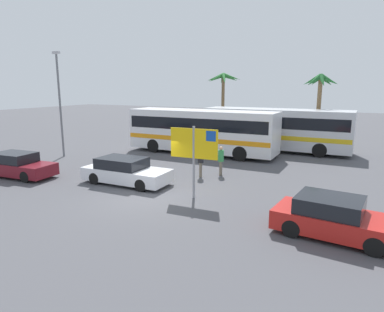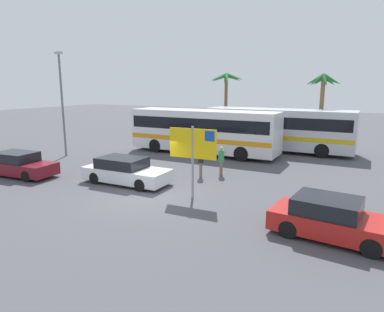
{
  "view_description": "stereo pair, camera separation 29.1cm",
  "coord_description": "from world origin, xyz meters",
  "px_view_note": "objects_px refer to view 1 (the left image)",
  "views": [
    {
      "loc": [
        8.48,
        -11.92,
        4.87
      ],
      "look_at": [
        0.6,
        3.59,
        1.3
      ],
      "focal_mm": 31.88,
      "sensor_mm": 36.0,
      "label": 1
    },
    {
      "loc": [
        8.74,
        -11.79,
        4.87
      ],
      "look_at": [
        0.6,
        3.59,
        1.3
      ],
      "focal_mm": 31.88,
      "sensor_mm": 36.0,
      "label": 2
    }
  ],
  "objects_px": {
    "car_red": "(334,218)",
    "pedestrian_crossing_lot": "(221,158)",
    "bus_rear_coach": "(276,127)",
    "car_white": "(125,171)",
    "bus_front_coach": "(202,129)",
    "car_maroon": "(17,165)",
    "pedestrian_near_sign": "(201,160)",
    "ferry_sign": "(195,146)"
  },
  "relations": [
    {
      "from": "car_red",
      "to": "pedestrian_crossing_lot",
      "type": "relative_size",
      "value": 2.5
    },
    {
      "from": "car_maroon",
      "to": "pedestrian_crossing_lot",
      "type": "relative_size",
      "value": 2.63
    },
    {
      "from": "bus_front_coach",
      "to": "bus_rear_coach",
      "type": "relative_size",
      "value": 1.0
    },
    {
      "from": "bus_front_coach",
      "to": "pedestrian_crossing_lot",
      "type": "height_order",
      "value": "bus_front_coach"
    },
    {
      "from": "car_white",
      "to": "car_red",
      "type": "bearing_deg",
      "value": -12.1
    },
    {
      "from": "car_white",
      "to": "pedestrian_near_sign",
      "type": "relative_size",
      "value": 2.74
    },
    {
      "from": "ferry_sign",
      "to": "pedestrian_crossing_lot",
      "type": "relative_size",
      "value": 1.97
    },
    {
      "from": "bus_front_coach",
      "to": "pedestrian_crossing_lot",
      "type": "xyz_separation_m",
      "value": [
        3.64,
        -5.18,
        -0.83
      ]
    },
    {
      "from": "bus_front_coach",
      "to": "pedestrian_near_sign",
      "type": "distance_m",
      "value": 6.71
    },
    {
      "from": "car_red",
      "to": "pedestrian_near_sign",
      "type": "relative_size",
      "value": 2.45
    },
    {
      "from": "bus_rear_coach",
      "to": "car_white",
      "type": "relative_size",
      "value": 2.41
    },
    {
      "from": "car_maroon",
      "to": "pedestrian_crossing_lot",
      "type": "xyz_separation_m",
      "value": [
        9.78,
        5.35,
        0.32
      ]
    },
    {
      "from": "car_red",
      "to": "car_white",
      "type": "bearing_deg",
      "value": 174.56
    },
    {
      "from": "bus_front_coach",
      "to": "car_white",
      "type": "distance_m",
      "value": 9.0
    },
    {
      "from": "car_red",
      "to": "pedestrian_crossing_lot",
      "type": "height_order",
      "value": "pedestrian_crossing_lot"
    },
    {
      "from": "bus_front_coach",
      "to": "pedestrian_crossing_lot",
      "type": "distance_m",
      "value": 6.39
    },
    {
      "from": "bus_rear_coach",
      "to": "pedestrian_crossing_lot",
      "type": "height_order",
      "value": "bus_rear_coach"
    },
    {
      "from": "pedestrian_crossing_lot",
      "to": "car_white",
      "type": "bearing_deg",
      "value": 36.88
    },
    {
      "from": "bus_front_coach",
      "to": "pedestrian_crossing_lot",
      "type": "bearing_deg",
      "value": -54.88
    },
    {
      "from": "ferry_sign",
      "to": "car_red",
      "type": "bearing_deg",
      "value": -16.75
    },
    {
      "from": "bus_rear_coach",
      "to": "pedestrian_crossing_lot",
      "type": "bearing_deg",
      "value": -95.81
    },
    {
      "from": "car_red",
      "to": "pedestrian_crossing_lot",
      "type": "bearing_deg",
      "value": 143.54
    },
    {
      "from": "car_maroon",
      "to": "pedestrian_near_sign",
      "type": "distance_m",
      "value": 10.02
    },
    {
      "from": "pedestrian_near_sign",
      "to": "car_maroon",
      "type": "bearing_deg",
      "value": 10.63
    },
    {
      "from": "pedestrian_near_sign",
      "to": "pedestrian_crossing_lot",
      "type": "distance_m",
      "value": 1.2
    },
    {
      "from": "pedestrian_crossing_lot",
      "to": "bus_rear_coach",
      "type": "bearing_deg",
      "value": -104.36
    },
    {
      "from": "bus_rear_coach",
      "to": "car_maroon",
      "type": "relative_size",
      "value": 2.57
    },
    {
      "from": "pedestrian_crossing_lot",
      "to": "pedestrian_near_sign",
      "type": "bearing_deg",
      "value": 37.63
    },
    {
      "from": "pedestrian_near_sign",
      "to": "ferry_sign",
      "type": "bearing_deg",
      "value": 95.45
    },
    {
      "from": "bus_rear_coach",
      "to": "car_red",
      "type": "distance_m",
      "value": 15.52
    },
    {
      "from": "bus_rear_coach",
      "to": "pedestrian_near_sign",
      "type": "height_order",
      "value": "bus_rear_coach"
    },
    {
      "from": "bus_front_coach",
      "to": "bus_rear_coach",
      "type": "distance_m",
      "value": 5.83
    },
    {
      "from": "car_white",
      "to": "pedestrian_crossing_lot",
      "type": "relative_size",
      "value": 2.79
    },
    {
      "from": "bus_rear_coach",
      "to": "ferry_sign",
      "type": "relative_size",
      "value": 3.42
    },
    {
      "from": "bus_front_coach",
      "to": "car_red",
      "type": "relative_size",
      "value": 2.7
    },
    {
      "from": "car_white",
      "to": "ferry_sign",
      "type": "bearing_deg",
      "value": -7.62
    },
    {
      "from": "car_maroon",
      "to": "bus_front_coach",
      "type": "bearing_deg",
      "value": 55.12
    },
    {
      "from": "bus_front_coach",
      "to": "pedestrian_near_sign",
      "type": "xyz_separation_m",
      "value": [
        2.81,
        -6.04,
        -0.81
      ]
    },
    {
      "from": "car_red",
      "to": "ferry_sign",
      "type": "bearing_deg",
      "value": 171.43
    },
    {
      "from": "bus_front_coach",
      "to": "car_red",
      "type": "distance_m",
      "value": 14.77
    },
    {
      "from": "bus_front_coach",
      "to": "car_red",
      "type": "xyz_separation_m",
      "value": [
        9.96,
        -10.84,
        -1.15
      ]
    },
    {
      "from": "car_maroon",
      "to": "pedestrian_crossing_lot",
      "type": "distance_m",
      "value": 11.15
    }
  ]
}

